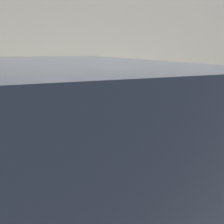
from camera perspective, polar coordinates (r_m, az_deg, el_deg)
name	(u,v)px	position (r m, az deg, el deg)	size (l,w,h in m)	color
sidewalk	(114,147)	(4.18, 0.57, -9.11)	(24.00, 2.80, 0.12)	#BCB7AD
parking_meter	(112,109)	(2.91, 0.00, 0.84)	(0.18, 0.15, 1.38)	slate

